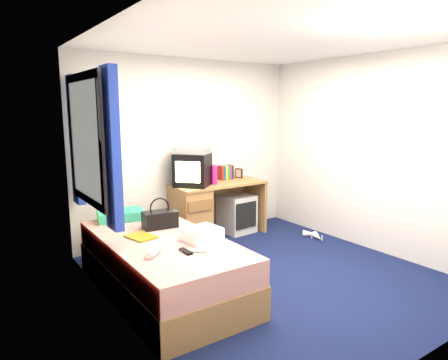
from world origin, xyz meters
TOP-DOWN VIEW (x-y plane):
  - ground at (0.00, 0.00)m, footprint 3.40×3.40m
  - room_shell at (0.00, 0.00)m, footprint 3.40×3.40m
  - bed at (-1.10, 0.29)m, footprint 1.01×2.00m
  - pillow at (-1.20, 1.12)m, footprint 0.54×0.41m
  - desk at (0.02, 1.44)m, footprint 1.30×0.55m
  - storage_cube at (0.62, 1.44)m, footprint 0.46×0.46m
  - crt_tv at (-0.10, 1.44)m, footprint 0.58×0.58m
  - vcr at (-0.10, 1.44)m, footprint 0.51×0.53m
  - book_row at (0.53, 1.60)m, footprint 0.20×0.13m
  - picture_frame at (0.76, 1.58)m, footprint 0.06×0.12m
  - pink_water_bottle at (0.19, 1.36)m, footprint 0.09×0.09m
  - aerosol_can at (0.12, 1.49)m, footprint 0.06×0.06m
  - handbag at (-0.96, 0.61)m, footprint 0.36×0.23m
  - towel at (-0.81, 0.03)m, footprint 0.36×0.31m
  - magazine at (-1.26, 0.41)m, footprint 0.27×0.32m
  - water_bottle at (-1.35, -0.09)m, footprint 0.19×0.19m
  - colour_swatch_fan at (-1.03, -0.20)m, footprint 0.20×0.19m
  - remote_control at (-1.10, -0.18)m, footprint 0.05×0.16m
  - window_assembly at (-1.55, 0.90)m, footprint 0.11×1.42m
  - white_heels at (1.32, 0.59)m, footprint 0.21×0.37m

SIDE VIEW (x-z plane):
  - ground at x=0.00m, z-range 0.00..0.00m
  - white_heels at x=1.32m, z-range -0.01..0.09m
  - storage_cube at x=0.62m, z-range 0.00..0.53m
  - bed at x=-1.10m, z-range 0.00..0.54m
  - desk at x=0.02m, z-range 0.03..0.78m
  - colour_swatch_fan at x=-1.03m, z-range 0.54..0.55m
  - magazine at x=-1.26m, z-range 0.54..0.55m
  - remote_control at x=-1.10m, z-range 0.54..0.56m
  - water_bottle at x=-1.35m, z-range 0.54..0.61m
  - pillow at x=-1.20m, z-range 0.54..0.65m
  - towel at x=-0.81m, z-range 0.54..0.65m
  - handbag at x=-0.96m, z-range 0.48..0.79m
  - picture_frame at x=0.76m, z-range 0.75..0.89m
  - aerosol_can at x=0.12m, z-range 0.75..0.95m
  - book_row at x=0.53m, z-range 0.75..0.95m
  - pink_water_bottle at x=0.19m, z-range 0.75..0.98m
  - crt_tv at x=-0.10m, z-range 0.75..1.17m
  - vcr at x=-0.10m, z-range 1.17..1.26m
  - window_assembly at x=-1.55m, z-range 0.72..2.12m
  - room_shell at x=0.00m, z-range -0.25..3.15m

